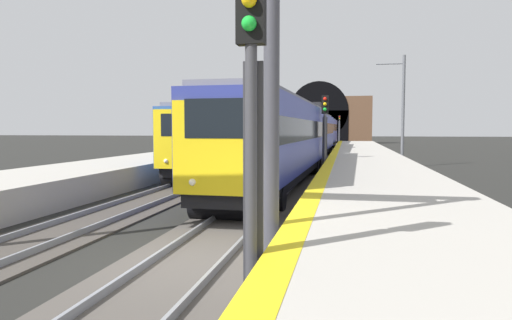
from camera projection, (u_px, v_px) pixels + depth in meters
ground_plane at (190, 265)px, 9.36m from camera, size 320.00×320.00×0.00m
platform_right at (411, 250)px, 8.49m from camera, size 112.00×4.61×1.05m
platform_right_edge_strip at (300, 218)px, 8.85m from camera, size 112.00×0.50×0.01m
track_main_line at (190, 263)px, 9.36m from camera, size 160.00×2.97×0.21m
track_adjacent_line at (7, 252)px, 10.18m from camera, size 160.00×2.71×0.21m
train_main_approaching at (311, 133)px, 40.24m from camera, size 57.15×3.35×5.04m
train_adjacent_platform at (280, 133)px, 51.76m from camera, size 63.99×3.18×4.88m
railway_signal_near at (251, 112)px, 6.15m from camera, size 0.39×0.38×4.93m
railway_signal_mid at (325, 127)px, 26.45m from camera, size 0.39×0.38×4.67m
railway_signal_far at (339, 128)px, 76.00m from camera, size 0.39×0.38×4.92m
overhead_signal_gantry at (67, 4)px, 8.71m from camera, size 0.70×8.13×6.84m
tunnel_portal at (319, 120)px, 86.91m from camera, size 2.31×19.47×11.59m
catenary_mast_near at (210, 118)px, 48.83m from camera, size 0.22×1.88×7.69m
catenary_mast_far at (403, 110)px, 32.77m from camera, size 0.22×2.03×7.97m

